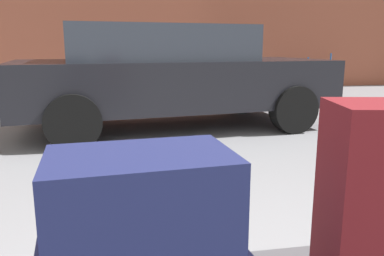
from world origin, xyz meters
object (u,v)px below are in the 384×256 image
(parked_car, at_px, (170,74))
(bicycle_leaning, at_px, (314,76))
(bollard_kerb_mid, at_px, (324,83))
(bollard_kerb_near, at_px, (267,84))
(duffel_bag_navy_topmost_pile, at_px, (142,205))

(parked_car, bearing_deg, bicycle_leaning, 43.58)
(bollard_kerb_mid, bearing_deg, parked_car, -145.17)
(bicycle_leaning, distance_m, bollard_kerb_near, 2.44)
(duffel_bag_navy_topmost_pile, height_order, bicycle_leaning, bicycle_leaning)
(duffel_bag_navy_topmost_pile, distance_m, parked_car, 4.59)
(parked_car, height_order, bicycle_leaning, parked_car)
(bicycle_leaning, bearing_deg, parked_car, -136.42)
(parked_car, distance_m, bollard_kerb_mid, 4.74)
(parked_car, height_order, bollard_kerb_near, parked_car)
(bicycle_leaning, bearing_deg, bollard_kerb_mid, -109.91)
(bicycle_leaning, bearing_deg, duffel_bag_navy_topmost_pile, -120.14)
(duffel_bag_navy_topmost_pile, bearing_deg, bollard_kerb_mid, 53.27)
(duffel_bag_navy_topmost_pile, xyz_separation_m, bollard_kerb_near, (3.17, 7.24, -0.44))
(bollard_kerb_mid, bearing_deg, duffel_bag_navy_topmost_pile, -122.06)
(duffel_bag_navy_topmost_pile, bearing_deg, parked_car, 77.13)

